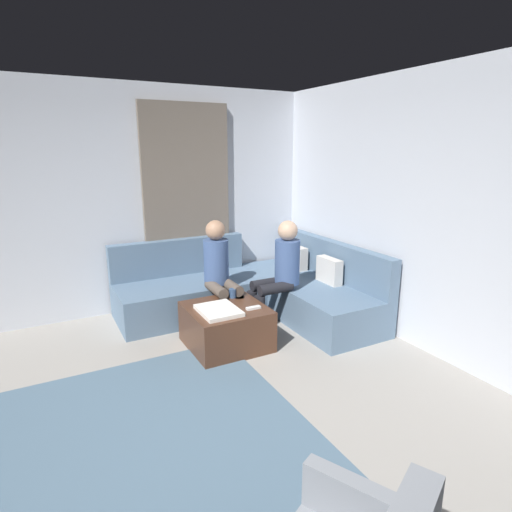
{
  "coord_description": "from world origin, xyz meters",
  "views": [
    {
      "loc": [
        2.21,
        -0.42,
        1.97
      ],
      "look_at": [
        -1.63,
        1.63,
        0.85
      ],
      "focal_mm": 29.59,
      "sensor_mm": 36.0,
      "label": 1
    }
  ],
  "objects_px": {
    "sectional_couch": "(257,291)",
    "game_remote": "(253,308)",
    "person_on_couch_back": "(280,269)",
    "ottoman": "(226,326)",
    "coffee_mug": "(233,293)",
    "person_on_couch_side": "(220,270)"
  },
  "relations": [
    {
      "from": "sectional_couch",
      "to": "person_on_couch_side",
      "type": "relative_size",
      "value": 2.12
    },
    {
      "from": "coffee_mug",
      "to": "person_on_couch_side",
      "type": "xyz_separation_m",
      "value": [
        -0.28,
        -0.02,
        0.19
      ]
    },
    {
      "from": "sectional_couch",
      "to": "person_on_couch_back",
      "type": "distance_m",
      "value": 0.59
    },
    {
      "from": "sectional_couch",
      "to": "coffee_mug",
      "type": "xyz_separation_m",
      "value": [
        0.43,
        -0.52,
        0.19
      ]
    },
    {
      "from": "sectional_couch",
      "to": "game_remote",
      "type": "xyz_separation_m",
      "value": [
        0.83,
        -0.48,
        0.15
      ]
    },
    {
      "from": "ottoman",
      "to": "person_on_couch_back",
      "type": "bearing_deg",
      "value": 105.06
    },
    {
      "from": "person_on_couch_side",
      "to": "coffee_mug",
      "type": "bearing_deg",
      "value": 95.09
    },
    {
      "from": "sectional_couch",
      "to": "game_remote",
      "type": "bearing_deg",
      "value": -30.01
    },
    {
      "from": "ottoman",
      "to": "person_on_couch_back",
      "type": "height_order",
      "value": "person_on_couch_back"
    },
    {
      "from": "coffee_mug",
      "to": "game_remote",
      "type": "relative_size",
      "value": 0.63
    },
    {
      "from": "game_remote",
      "to": "person_on_couch_back",
      "type": "relative_size",
      "value": 0.12
    },
    {
      "from": "sectional_couch",
      "to": "coffee_mug",
      "type": "bearing_deg",
      "value": -50.49
    },
    {
      "from": "person_on_couch_back",
      "to": "game_remote",
      "type": "bearing_deg",
      "value": 125.69
    },
    {
      "from": "sectional_couch",
      "to": "person_on_couch_back",
      "type": "height_order",
      "value": "person_on_couch_back"
    },
    {
      "from": "coffee_mug",
      "to": "person_on_couch_back",
      "type": "height_order",
      "value": "person_on_couch_back"
    },
    {
      "from": "game_remote",
      "to": "person_on_couch_back",
      "type": "height_order",
      "value": "person_on_couch_back"
    },
    {
      "from": "coffee_mug",
      "to": "person_on_couch_back",
      "type": "relative_size",
      "value": 0.08
    },
    {
      "from": "ottoman",
      "to": "person_on_couch_side",
      "type": "xyz_separation_m",
      "value": [
        -0.5,
        0.16,
        0.45
      ]
    },
    {
      "from": "coffee_mug",
      "to": "game_remote",
      "type": "bearing_deg",
      "value": 5.71
    },
    {
      "from": "person_on_couch_side",
      "to": "sectional_couch",
      "type": "bearing_deg",
      "value": -164.76
    },
    {
      "from": "sectional_couch",
      "to": "game_remote",
      "type": "distance_m",
      "value": 0.97
    },
    {
      "from": "coffee_mug",
      "to": "person_on_couch_back",
      "type": "distance_m",
      "value": 0.6
    }
  ]
}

